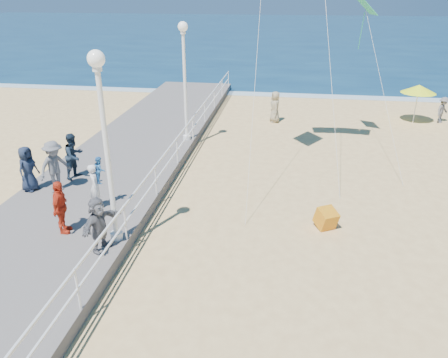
# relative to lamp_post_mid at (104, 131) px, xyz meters

# --- Properties ---
(ground) EXTENTS (160.00, 160.00, 0.00)m
(ground) POSITION_rel_lamp_post_mid_xyz_m (5.35, 0.00, -3.66)
(ground) COLOR #E7C079
(ground) RESTS_ON ground
(ocean) EXTENTS (160.00, 90.00, 0.05)m
(ocean) POSITION_rel_lamp_post_mid_xyz_m (5.35, 65.00, -3.65)
(ocean) COLOR #0C2C4B
(ocean) RESTS_ON ground
(surf_line) EXTENTS (160.00, 1.20, 0.04)m
(surf_line) POSITION_rel_lamp_post_mid_xyz_m (5.35, 20.50, -3.63)
(surf_line) COLOR white
(surf_line) RESTS_ON ground
(boardwalk) EXTENTS (5.00, 44.00, 0.40)m
(boardwalk) POSITION_rel_lamp_post_mid_xyz_m (-2.15, 0.00, -3.46)
(boardwalk) COLOR slate
(boardwalk) RESTS_ON ground
(railing) EXTENTS (0.05, 42.00, 0.55)m
(railing) POSITION_rel_lamp_post_mid_xyz_m (0.30, 0.00, -2.41)
(railing) COLOR white
(railing) RESTS_ON boardwalk
(lamp_post_mid) EXTENTS (0.44, 0.44, 5.32)m
(lamp_post_mid) POSITION_rel_lamp_post_mid_xyz_m (0.00, 0.00, 0.00)
(lamp_post_mid) COLOR white
(lamp_post_mid) RESTS_ON boardwalk
(lamp_post_far) EXTENTS (0.44, 0.44, 5.32)m
(lamp_post_far) POSITION_rel_lamp_post_mid_xyz_m (0.00, 9.00, 0.00)
(lamp_post_far) COLOR white
(lamp_post_far) RESTS_ON boardwalk
(woman_holding_toddler) EXTENTS (0.53, 0.65, 1.52)m
(woman_holding_toddler) POSITION_rel_lamp_post_mid_xyz_m (-1.35, 1.78, -2.50)
(woman_holding_toddler) COLOR silver
(woman_holding_toddler) RESTS_ON boardwalk
(toddler_held) EXTENTS (0.47, 0.52, 0.89)m
(toddler_held) POSITION_rel_lamp_post_mid_xyz_m (-1.20, 1.93, -1.97)
(toddler_held) COLOR #337EC2
(toddler_held) RESTS_ON boardwalk
(spectator_2) EXTENTS (1.18, 1.38, 1.85)m
(spectator_2) POSITION_rel_lamp_post_mid_xyz_m (-3.28, 2.80, -2.34)
(spectator_2) COLOR slate
(spectator_2) RESTS_ON boardwalk
(spectator_3) EXTENTS (0.55, 1.01, 1.64)m
(spectator_3) POSITION_rel_lamp_post_mid_xyz_m (-1.68, 0.11, -2.44)
(spectator_3) COLOR red
(spectator_3) RESTS_ON boardwalk
(spectator_4) EXTENTS (0.70, 0.90, 1.64)m
(spectator_4) POSITION_rel_lamp_post_mid_xyz_m (-4.25, 2.68, -2.44)
(spectator_4) COLOR #1A2439
(spectator_4) RESTS_ON boardwalk
(spectator_5) EXTENTS (0.89, 1.55, 1.59)m
(spectator_5) POSITION_rel_lamp_post_mid_xyz_m (-0.20, -0.60, -2.47)
(spectator_5) COLOR slate
(spectator_5) RESTS_ON boardwalk
(spectator_7) EXTENTS (0.88, 1.00, 1.74)m
(spectator_7) POSITION_rel_lamp_post_mid_xyz_m (-3.15, 4.00, -2.39)
(spectator_7) COLOR #192738
(spectator_7) RESTS_ON boardwalk
(beach_walker_a) EXTENTS (1.04, 1.07, 1.46)m
(beach_walker_a) POSITION_rel_lamp_post_mid_xyz_m (13.26, 15.14, -2.93)
(beach_walker_a) COLOR #5E5E63
(beach_walker_a) RESTS_ON ground
(beach_walker_c) EXTENTS (0.75, 0.96, 1.74)m
(beach_walker_c) POSITION_rel_lamp_post_mid_xyz_m (3.96, 13.87, -2.79)
(beach_walker_c) COLOR gray
(beach_walker_c) RESTS_ON ground
(box_kite) EXTENTS (0.84, 0.89, 0.74)m
(box_kite) POSITION_rel_lamp_post_mid_xyz_m (6.10, 2.19, -3.36)
(box_kite) COLOR #CD4E0C
(box_kite) RESTS_ON ground
(beach_umbrella) EXTENTS (1.90, 1.90, 2.14)m
(beach_umbrella) POSITION_rel_lamp_post_mid_xyz_m (11.73, 14.93, -1.75)
(beach_umbrella) COLOR white
(beach_umbrella) RESTS_ON ground
(kite_diamond_green) EXTENTS (1.10, 1.38, 0.88)m
(kite_diamond_green) POSITION_rel_lamp_post_mid_xyz_m (7.75, 11.07, 2.70)
(kite_diamond_green) COLOR #26B275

